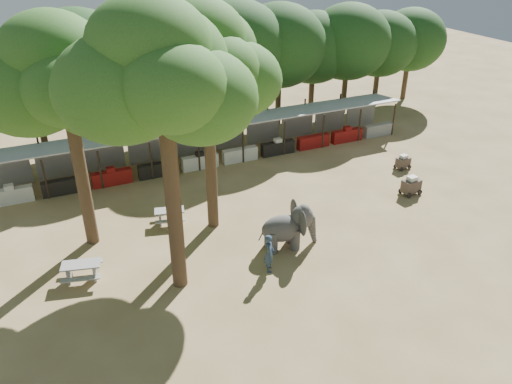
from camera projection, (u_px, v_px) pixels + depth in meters
name	position (u px, v px, depth m)	size (l,w,h in m)	color
ground	(322.00, 274.00, 22.49)	(100.00, 100.00, 0.00)	brown
vendor_stalls	(215.00, 143.00, 33.07)	(28.00, 2.99, 2.80)	#A1A2A8
yard_tree_left	(60.00, 78.00, 21.11)	(7.10, 6.90, 11.02)	#332316
yard_tree_center	(157.00, 75.00, 17.70)	(7.10, 6.90, 12.04)	#332316
yard_tree_back	(202.00, 61.00, 22.32)	(7.10, 6.90, 11.36)	#332316
backdrop_trees	(187.00, 61.00, 35.19)	(46.46, 5.95, 8.33)	#332316
elephant	(289.00, 227.00, 23.97)	(2.95, 2.21, 2.21)	#3B3838
handler	(269.00, 253.00, 22.33)	(0.67, 0.45, 1.87)	#26384C
picnic_table_near	(82.00, 269.00, 21.92)	(1.97, 1.85, 0.83)	gray
picnic_table_far	(170.00, 214.00, 26.20)	(1.82, 1.71, 0.77)	gray
cart_front	(411.00, 185.00, 29.00)	(1.22, 0.85, 1.14)	#372A24
cart_back	(403.00, 162.00, 32.13)	(1.03, 0.72, 0.95)	#372A24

